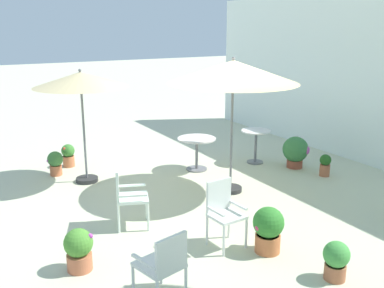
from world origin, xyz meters
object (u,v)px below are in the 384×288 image
(patio_chair_2, at_px, (164,262))
(potted_plant_4, at_px, (79,249))
(cafe_table_1, at_px, (256,140))
(patio_chair_1, at_px, (126,193))
(patio_umbrella_1, at_px, (81,81))
(patio_chair_0, at_px, (223,209))
(cafe_table_0, at_px, (197,148))
(patio_umbrella_0, at_px, (233,73))
(potted_plant_6, at_px, (55,162))
(potted_plant_1, at_px, (268,228))
(potted_plant_3, at_px, (296,151))
(potted_plant_2, at_px, (68,155))
(potted_plant_5, at_px, (325,165))
(potted_plant_0, at_px, (336,259))

(patio_chair_2, distance_m, potted_plant_4, 1.34)
(cafe_table_1, bearing_deg, patio_chair_1, -66.55)
(patio_umbrella_1, xyz_separation_m, patio_chair_0, (3.56, 0.93, -1.47))
(patio_chair_1, xyz_separation_m, potted_plant_4, (0.90, -1.01, -0.26))
(cafe_table_0, xyz_separation_m, patio_chair_1, (1.87, -2.35, 0.06))
(patio_umbrella_0, xyz_separation_m, patio_umbrella_1, (-1.87, -2.21, -0.22))
(patio_chair_1, height_order, potted_plant_6, patio_chair_1)
(potted_plant_1, bearing_deg, patio_chair_1, -141.18)
(patio_chair_1, distance_m, potted_plant_3, 4.41)
(potted_plant_2, bearing_deg, potted_plant_1, 15.18)
(patio_chair_0, xyz_separation_m, potted_plant_2, (-4.70, -0.99, -0.28))
(cafe_table_0, bearing_deg, patio_umbrella_0, -3.54)
(patio_chair_0, xyz_separation_m, potted_plant_4, (-0.34, -1.99, -0.25))
(patio_chair_2, height_order, potted_plant_1, patio_chair_2)
(potted_plant_4, bearing_deg, potted_plant_3, 108.84)
(patio_umbrella_1, relative_size, cafe_table_0, 2.72)
(patio_chair_2, bearing_deg, potted_plant_5, 114.86)
(patio_umbrella_0, bearing_deg, patio_chair_2, -46.48)
(cafe_table_1, relative_size, potted_plant_5, 1.64)
(patio_chair_0, relative_size, potted_plant_0, 1.88)
(patio_umbrella_1, relative_size, potted_plant_6, 4.39)
(patio_chair_1, xyz_separation_m, potted_plant_2, (-3.46, -0.02, -0.28))
(potted_plant_4, xyz_separation_m, potted_plant_5, (-1.09, 5.48, -0.05))
(potted_plant_4, height_order, potted_plant_5, potted_plant_4)
(potted_plant_3, xyz_separation_m, potted_plant_5, (0.73, 0.16, -0.14))
(potted_plant_3, bearing_deg, potted_plant_4, -71.16)
(potted_plant_0, bearing_deg, potted_plant_4, -123.62)
(cafe_table_1, height_order, potted_plant_0, cafe_table_1)
(patio_chair_2, distance_m, potted_plant_3, 5.54)
(patio_umbrella_1, bearing_deg, patio_chair_1, -1.15)
(patio_chair_0, xyz_separation_m, potted_plant_6, (-4.25, -1.37, -0.27))
(patio_chair_2, relative_size, potted_plant_1, 1.31)
(cafe_table_1, xyz_separation_m, potted_plant_4, (2.53, -4.78, -0.23))
(potted_plant_2, height_order, potted_plant_3, potted_plant_3)
(potted_plant_0, xyz_separation_m, potted_plant_6, (-5.71, -2.08, 0.01))
(patio_chair_1, xyz_separation_m, potted_plant_0, (2.69, 1.68, -0.28))
(patio_umbrella_0, height_order, potted_plant_0, patio_umbrella_0)
(patio_chair_2, xyz_separation_m, potted_plant_3, (-2.97, 4.68, -0.12))
(patio_umbrella_0, bearing_deg, potted_plant_0, -10.47)
(patio_chair_0, xyz_separation_m, potted_plant_3, (-2.16, 3.34, -0.17))
(cafe_table_0, distance_m, patio_chair_0, 3.40)
(patio_chair_0, bearing_deg, cafe_table_0, 156.12)
(patio_chair_0, distance_m, patio_chair_1, 1.58)
(patio_umbrella_0, distance_m, potted_plant_5, 2.99)
(potted_plant_0, distance_m, potted_plant_1, 1.01)
(cafe_table_1, distance_m, patio_chair_0, 4.00)
(patio_umbrella_1, height_order, patio_chair_2, patio_umbrella_1)
(cafe_table_1, relative_size, potted_plant_0, 1.50)
(potted_plant_2, height_order, potted_plant_5, potted_plant_2)
(patio_umbrella_0, xyz_separation_m, potted_plant_2, (-3.02, -2.28, -1.97))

